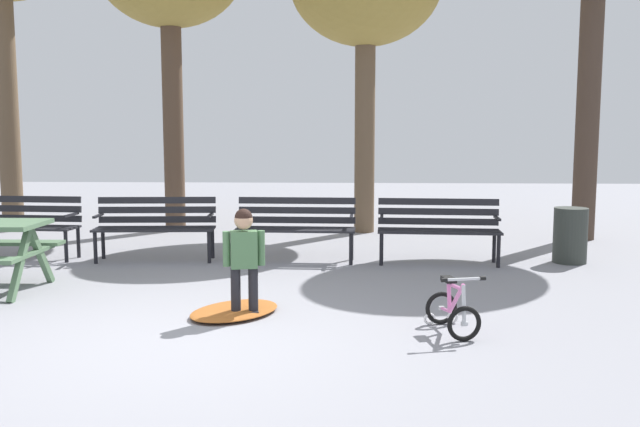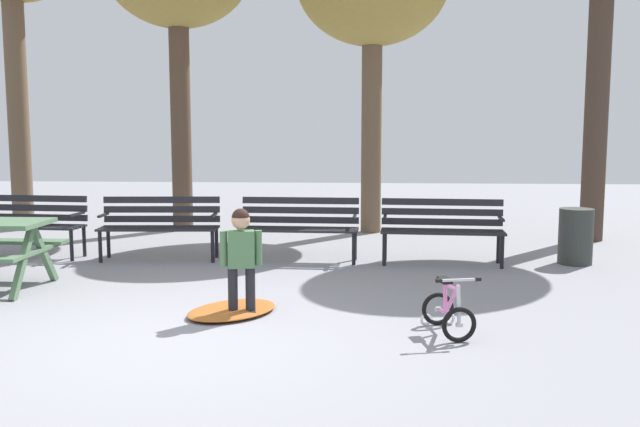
{
  "view_description": "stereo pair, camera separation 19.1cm",
  "coord_description": "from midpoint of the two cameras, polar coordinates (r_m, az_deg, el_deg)",
  "views": [
    {
      "loc": [
        1.43,
        -5.41,
        1.73
      ],
      "look_at": [
        1.11,
        1.97,
        0.85
      ],
      "focal_mm": 38.23,
      "sensor_mm": 36.0,
      "label": 1
    },
    {
      "loc": [
        1.62,
        -5.4,
        1.73
      ],
      "look_at": [
        1.11,
        1.97,
        0.85
      ],
      "focal_mm": 38.23,
      "sensor_mm": 36.0,
      "label": 2
    }
  ],
  "objects": [
    {
      "name": "kids_bicycle",
      "position": [
        6.06,
        10.11,
        -7.94
      ],
      "size": [
        0.47,
        0.62,
        0.54
      ],
      "color": "black",
      "rests_on": "ground"
    },
    {
      "name": "park_bench_right",
      "position": [
        9.2,
        -2.62,
        -0.83
      ],
      "size": [
        1.61,
        0.5,
        0.85
      ],
      "color": "#232328",
      "rests_on": "ground"
    },
    {
      "name": "park_bench_left",
      "position": [
        9.53,
        -14.15,
        -0.77
      ],
      "size": [
        1.63,
        0.57,
        0.85
      ],
      "color": "#232328",
      "rests_on": "ground"
    },
    {
      "name": "leaf_pile",
      "position": [
        6.65,
        -7.99,
        -8.05
      ],
      "size": [
        1.11,
        1.17,
        0.07
      ],
      "primitive_type": "ellipsoid",
      "rotation": [
        0.0,
        0.0,
        0.93
      ],
      "color": "#9E5623",
      "rests_on": "ground"
    },
    {
      "name": "child_standing",
      "position": [
        6.41,
        -7.23,
        -3.39
      ],
      "size": [
        0.39,
        0.21,
        1.03
      ],
      "color": "black",
      "rests_on": "ground"
    },
    {
      "name": "park_bench_far_right",
      "position": [
        9.15,
        9.3,
        -0.96
      ],
      "size": [
        1.62,
        0.54,
        0.85
      ],
      "color": "#232328",
      "rests_on": "ground"
    },
    {
      "name": "park_bench_far_left",
      "position": [
        10.29,
        -24.16,
        -0.61
      ],
      "size": [
        1.63,
        0.56,
        0.85
      ],
      "color": "#232328",
      "rests_on": "ground"
    },
    {
      "name": "ground",
      "position": [
        5.88,
        -12.92,
        -10.51
      ],
      "size": [
        36.0,
        36.0,
        0.0
      ],
      "primitive_type": "plane",
      "color": "gray"
    },
    {
      "name": "trash_bin",
      "position": [
        9.63,
        19.68,
        -1.73
      ],
      "size": [
        0.44,
        0.44,
        0.74
      ],
      "primitive_type": "cylinder",
      "color": "#2D332D",
      "rests_on": "ground"
    }
  ]
}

